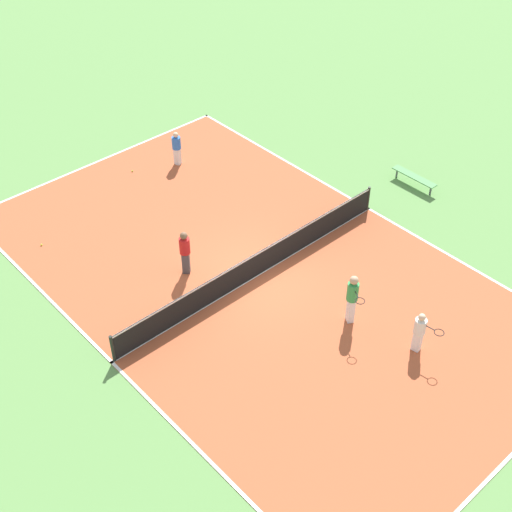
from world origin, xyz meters
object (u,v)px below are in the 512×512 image
at_px(player_far_white, 420,330).
at_px(player_near_blue, 177,146).
at_px(player_coach_red, 185,250).
at_px(bench, 414,177).
at_px(tennis_ball_left_sideline, 41,245).
at_px(player_far_green, 352,296).
at_px(tennis_ball_near_net, 132,171).
at_px(tennis_net, 256,264).

xyz_separation_m(player_far_white, player_near_blue, (-0.98, -13.13, -0.00)).
relative_size(player_coach_red, player_near_blue, 1.16).
relative_size(bench, tennis_ball_left_sideline, 29.05).
bearing_deg(player_near_blue, bench, 18.25).
distance_m(player_coach_red, tennis_ball_left_sideline, 5.56).
bearing_deg(bench, player_coach_red, -100.70).
xyz_separation_m(player_far_green, tennis_ball_near_net, (0.19, -11.73, -1.04)).
bearing_deg(player_far_white, player_far_green, -173.29).
relative_size(player_coach_red, player_far_white, 1.16).
relative_size(bench, tennis_ball_near_net, 29.05).
bearing_deg(tennis_net, player_near_blue, -107.38).
bearing_deg(tennis_net, player_coach_red, -46.96).
xyz_separation_m(tennis_net, player_coach_red, (1.62, -1.74, 0.45)).
relative_size(bench, player_coach_red, 1.16).
distance_m(bench, player_coach_red, 10.11).
relative_size(bench, player_near_blue, 1.34).
height_order(tennis_ball_near_net, tennis_ball_left_sideline, same).
xyz_separation_m(player_coach_red, tennis_ball_near_net, (-2.19, -6.43, -0.94)).
bearing_deg(tennis_ball_left_sideline, player_coach_red, 122.70).
height_order(player_coach_red, player_far_green, player_far_green).
bearing_deg(player_far_green, player_near_blue, -159.73).
bearing_deg(tennis_ball_near_net, player_coach_red, 71.22).
xyz_separation_m(tennis_net, player_far_white, (-1.33, 5.74, 0.31)).
height_order(tennis_net, player_far_white, player_far_white).
relative_size(tennis_net, player_far_green, 6.23).
bearing_deg(player_coach_red, tennis_ball_near_net, 116.67).
bearing_deg(tennis_ball_near_net, bench, 132.95).
xyz_separation_m(bench, player_near_blue, (5.98, -7.53, 0.45)).
bearing_deg(player_near_blue, player_coach_red, -55.05).
relative_size(tennis_net, tennis_ball_near_net, 168.53).
height_order(player_coach_red, player_far_white, player_coach_red).
distance_m(tennis_net, player_far_green, 3.69).
distance_m(player_coach_red, player_far_green, 5.81).
bearing_deg(player_coach_red, player_far_green, -20.41).
bearing_deg(player_near_blue, player_far_green, -28.31).
distance_m(tennis_ball_near_net, tennis_ball_left_sideline, 5.46).
height_order(player_far_green, tennis_ball_left_sideline, player_far_green).
height_order(tennis_net, tennis_ball_near_net, tennis_net).
height_order(player_far_white, player_near_blue, player_near_blue).
relative_size(player_far_white, player_near_blue, 1.00).
bearing_deg(tennis_ball_left_sideline, player_far_green, 118.29).
xyz_separation_m(player_far_green, tennis_ball_left_sideline, (5.34, -9.92, -1.04)).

